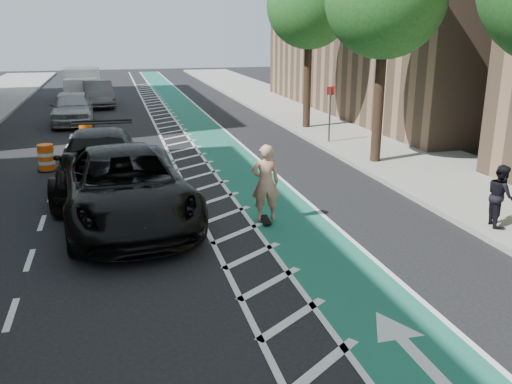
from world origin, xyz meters
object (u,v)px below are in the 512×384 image
object	(u,v)px
suv_near	(125,186)
suv_far	(99,162)
skateboarder	(265,183)
barrel_a	(85,179)

from	to	relation	value
suv_near	suv_far	xyz separation A→B (m)	(-0.67, 3.06, -0.05)
skateboarder	suv_near	distance (m)	3.60
skateboarder	barrel_a	world-z (taller)	skateboarder
suv_near	barrel_a	xyz separation A→B (m)	(-1.13, 2.73, -0.47)
suv_near	barrel_a	world-z (taller)	suv_near
barrel_a	suv_far	bearing A→B (deg)	35.90
skateboarder	suv_far	size ratio (longest dim) A/B	0.32
suv_near	suv_far	world-z (taller)	suv_near
suv_far	barrel_a	world-z (taller)	suv_far
skateboarder	suv_near	world-z (taller)	skateboarder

